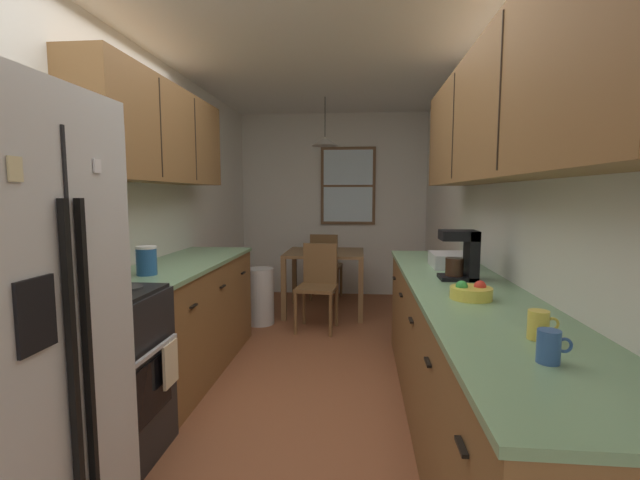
{
  "coord_description": "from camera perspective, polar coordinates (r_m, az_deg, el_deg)",
  "views": [
    {
      "loc": [
        0.39,
        -2.54,
        1.42
      ],
      "look_at": [
        0.04,
        1.21,
        1.03
      ],
      "focal_mm": 24.32,
      "sensor_mm": 36.0,
      "label": 1
    }
  ],
  "objects": [
    {
      "name": "mug_by_coffeemaker",
      "position": [
        1.56,
        27.94,
        -12.27
      ],
      "size": [
        0.11,
        0.07,
        0.1
      ],
      "color": "#335999",
      "rests_on": "counter_right"
    },
    {
      "name": "wall_left",
      "position": [
        3.95,
        -20.86,
        3.44
      ],
      "size": [
        0.1,
        9.0,
        2.55
      ],
      "primitive_type": "cube",
      "color": "white",
      "rests_on": "ground"
    },
    {
      "name": "table_serving_bowl",
      "position": [
        5.17,
        1.19,
        -1.23
      ],
      "size": [
        0.18,
        0.18,
        0.06
      ],
      "primitive_type": "cylinder",
      "color": "silver",
      "rests_on": "dining_table"
    },
    {
      "name": "wall_right",
      "position": [
        3.67,
        20.53,
        3.29
      ],
      "size": [
        0.1,
        9.0,
        2.55
      ],
      "primitive_type": "cube",
      "color": "white",
      "rests_on": "ground"
    },
    {
      "name": "dish_rack",
      "position": [
        3.29,
        16.86,
        -2.55
      ],
      "size": [
        0.28,
        0.34,
        0.1
      ],
      "primitive_type": "cube",
      "color": "silver",
      "rests_on": "counter_right"
    },
    {
      "name": "dining_chair_far",
      "position": [
        5.86,
        0.7,
        -3.07
      ],
      "size": [
        0.44,
        0.44,
        0.9
      ],
      "color": "brown",
      "rests_on": "ground"
    },
    {
      "name": "fruit_bowl",
      "position": [
        2.33,
        19.26,
        -6.44
      ],
      "size": [
        0.21,
        0.21,
        0.09
      ],
      "color": "#E5D14C",
      "rests_on": "counter_right"
    },
    {
      "name": "microwave_over_range",
      "position": [
        2.54,
        -31.36,
        10.28
      ],
      "size": [
        0.39,
        0.6,
        0.31
      ],
      "color": "white"
    },
    {
      "name": "upper_cabinets_right",
      "position": [
        2.58,
        22.98,
        15.26
      ],
      "size": [
        0.33,
        2.87,
        0.72
      ],
      "color": "brown"
    },
    {
      "name": "upper_cabinets_left",
      "position": [
        3.6,
        -20.4,
        12.87
      ],
      "size": [
        0.33,
        1.91,
        0.73
      ],
      "color": "brown"
    },
    {
      "name": "trash_bin",
      "position": [
        4.85,
        -7.86,
        -7.34
      ],
      "size": [
        0.3,
        0.3,
        0.62
      ],
      "primitive_type": "cylinder",
      "color": "silver",
      "rests_on": "ground"
    },
    {
      "name": "dining_table",
      "position": [
        5.21,
        0.64,
        -2.76
      ],
      "size": [
        0.92,
        0.85,
        0.74
      ],
      "color": "brown",
      "rests_on": "ground"
    },
    {
      "name": "wall_back",
      "position": [
        6.2,
        1.75,
        4.62
      ],
      "size": [
        4.4,
        0.1,
        2.55
      ],
      "primitive_type": "cube",
      "color": "white",
      "rests_on": "ground"
    },
    {
      "name": "counter_right",
      "position": [
        2.74,
        18.5,
        -15.17
      ],
      "size": [
        0.64,
        3.19,
        0.9
      ],
      "color": "brown",
      "rests_on": "ground"
    },
    {
      "name": "mug_spare",
      "position": [
        1.79,
        26.84,
        -9.94
      ],
      "size": [
        0.11,
        0.07,
        0.11
      ],
      "color": "#E5CC4C",
      "rests_on": "counter_right"
    },
    {
      "name": "ceiling_slab",
      "position": [
        3.75,
        -0.99,
        24.13
      ],
      "size": [
        4.4,
        9.0,
        0.08
      ],
      "primitive_type": "cube",
      "color": "white"
    },
    {
      "name": "ground_plane",
      "position": [
        3.84,
        -0.92,
        -15.79
      ],
      "size": [
        12.0,
        12.0,
        0.0
      ],
      "primitive_type": "plane",
      "color": "brown"
    },
    {
      "name": "storage_canister",
      "position": [
        3.05,
        -21.87,
        -2.52
      ],
      "size": [
        0.13,
        0.13,
        0.19
      ],
      "color": "#265999",
      "rests_on": "counter_left"
    },
    {
      "name": "back_window",
      "position": [
        6.12,
        3.71,
        7.11
      ],
      "size": [
        0.76,
        0.05,
        1.08
      ],
      "color": "brown"
    },
    {
      "name": "dish_towel",
      "position": [
        2.6,
        -19.08,
        -15.15
      ],
      "size": [
        0.02,
        0.16,
        0.24
      ],
      "primitive_type": "cube",
      "color": "beige"
    },
    {
      "name": "pendant_light",
      "position": [
        5.19,
        0.66,
        12.85
      ],
      "size": [
        0.32,
        0.32,
        0.56
      ],
      "color": "black"
    },
    {
      "name": "coffee_maker",
      "position": [
        2.81,
        18.31,
        -1.75
      ],
      "size": [
        0.22,
        0.18,
        0.31
      ],
      "color": "black",
      "rests_on": "counter_right"
    },
    {
      "name": "dining_chair_near",
      "position": [
        4.61,
        -0.26,
        -5.56
      ],
      "size": [
        0.44,
        0.44,
        0.9
      ],
      "color": "brown",
      "rests_on": "ground"
    },
    {
      "name": "stove_range",
      "position": [
        2.64,
        -27.86,
        -15.83
      ],
      "size": [
        0.66,
        0.65,
        1.1
      ],
      "color": "black",
      "rests_on": "ground"
    },
    {
      "name": "counter_left",
      "position": [
        3.69,
        -17.25,
        -9.57
      ],
      "size": [
        0.64,
        1.83,
        0.9
      ],
      "color": "brown",
      "rests_on": "ground"
    }
  ]
}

